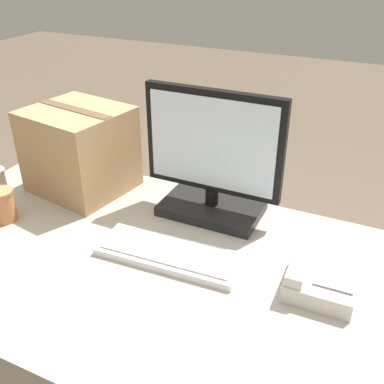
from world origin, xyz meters
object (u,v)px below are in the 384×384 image
keyboard (169,254)px  cardboard_box (80,150)px  monitor (212,164)px  desk_phone (320,278)px  paper_cup_right (3,205)px

keyboard → cardboard_box: (-0.49, 0.25, 0.14)m
monitor → keyboard: monitor is taller
cardboard_box → desk_phone: bearing=-11.7°
desk_phone → cardboard_box: cardboard_box is taller
desk_phone → paper_cup_right: bearing=-175.0°
paper_cup_right → monitor: bearing=29.1°
desk_phone → paper_cup_right: 1.01m
desk_phone → cardboard_box: 0.94m
keyboard → cardboard_box: cardboard_box is taller
monitor → desk_phone: (0.41, -0.22, -0.15)m
paper_cup_right → cardboard_box: (0.10, 0.30, 0.10)m
keyboard → cardboard_box: size_ratio=1.18×
monitor → keyboard: 0.33m
paper_cup_right → cardboard_box: cardboard_box is taller
monitor → cardboard_box: bearing=-175.9°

